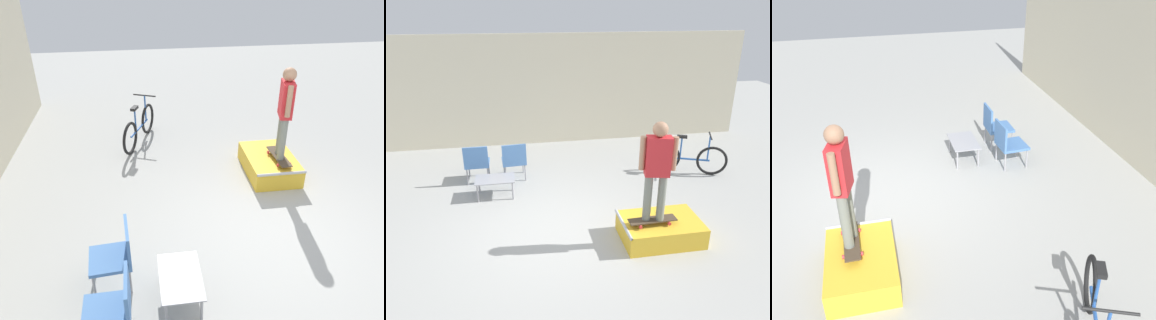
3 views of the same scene
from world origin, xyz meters
TOP-DOWN VIEW (x-y plane):
  - ground_plane at (0.00, 0.00)m, footprint 24.00×24.00m
  - house_wall_back at (0.00, 4.60)m, footprint 12.00×0.06m
  - skate_ramp_box at (1.70, -0.54)m, footprint 1.34×0.89m
  - skateboard_on_ramp at (1.51, -0.64)m, footprint 0.80×0.28m
  - person_skater at (1.51, -0.64)m, footprint 0.56×0.27m
  - coffee_table at (-1.07, 1.50)m, footprint 0.79×0.50m
  - patio_chair_left at (-1.47, 2.25)m, footprint 0.53×0.53m
  - patio_chair_right at (-0.66, 2.26)m, footprint 0.56×0.56m
  - bicycle at (3.34, 1.90)m, footprint 1.64×0.77m

SIDE VIEW (x-z plane):
  - ground_plane at x=0.00m, z-range 0.00..0.00m
  - skate_ramp_box at x=1.70m, z-range -0.01..0.37m
  - coffee_table at x=-1.07m, z-range 0.15..0.55m
  - bicycle at x=3.34m, z-range -0.11..0.85m
  - skateboard_on_ramp at x=1.51m, z-range 0.41..0.48m
  - patio_chair_left at x=-1.47m, z-range 0.05..0.93m
  - patio_chair_right at x=-0.66m, z-range 0.05..0.93m
  - person_skater at x=1.51m, z-range 0.60..2.25m
  - house_wall_back at x=0.00m, z-range 0.00..3.00m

